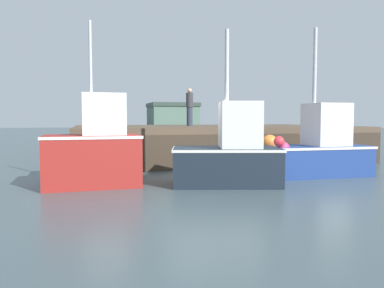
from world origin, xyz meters
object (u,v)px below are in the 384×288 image
at_px(fishing_boat_near_left, 94,150).
at_px(fishing_boat_near_right, 230,154).
at_px(fishing_boat_mid, 315,150).
at_px(dockworker, 190,107).
at_px(rowboat, 309,165).

distance_m(fishing_boat_near_left, fishing_boat_near_right, 3.93).
bearing_deg(fishing_boat_near_right, fishing_boat_near_left, 167.03).
relative_size(fishing_boat_near_left, fishing_boat_mid, 0.95).
bearing_deg(dockworker, rowboat, -56.79).
distance_m(fishing_boat_near_right, fishing_boat_mid, 3.58).
distance_m(fishing_boat_near_left, dockworker, 8.21).
relative_size(fishing_boat_near_left, dockworker, 2.57).
height_order(fishing_boat_near_right, rowboat, fishing_boat_near_right).
bearing_deg(fishing_boat_near_right, rowboat, 29.42).
height_order(fishing_boat_near_left, rowboat, fishing_boat_near_left).
relative_size(fishing_boat_near_right, dockworker, 2.46).
distance_m(rowboat, dockworker, 6.61).
distance_m(fishing_boat_near_right, rowboat, 4.83).
bearing_deg(rowboat, fishing_boat_near_left, -169.62).
xyz_separation_m(fishing_boat_near_left, rowboat, (7.99, 1.46, -0.88)).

